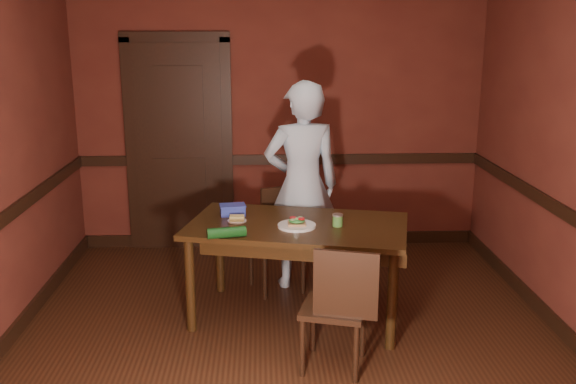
{
  "coord_description": "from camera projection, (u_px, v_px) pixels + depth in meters",
  "views": [
    {
      "loc": [
        -0.19,
        -4.08,
        2.2
      ],
      "look_at": [
        0.0,
        0.35,
        1.05
      ],
      "focal_mm": 40.0,
      "sensor_mm": 36.0,
      "label": 1
    }
  ],
  "objects": [
    {
      "name": "floor",
      "position": [
        290.0,
        349.0,
        4.5
      ],
      "size": [
        4.0,
        4.5,
        0.01
      ],
      "primitive_type": "cube",
      "color": "black",
      "rests_on": "ground"
    },
    {
      "name": "wall_back",
      "position": [
        280.0,
        115.0,
        6.34
      ],
      "size": [
        4.0,
        0.02,
        2.7
      ],
      "primitive_type": "cube",
      "color": "#57231A",
      "rests_on": "ground"
    },
    {
      "name": "wall_front",
      "position": [
        324.0,
        308.0,
        1.99
      ],
      "size": [
        4.0,
        0.02,
        2.7
      ],
      "primitive_type": "cube",
      "color": "#57231A",
      "rests_on": "ground"
    },
    {
      "name": "dado_back",
      "position": [
        280.0,
        160.0,
        6.44
      ],
      "size": [
        4.0,
        0.03,
        0.1
      ],
      "primitive_type": "cube",
      "color": "black",
      "rests_on": "ground"
    },
    {
      "name": "baseboard_back",
      "position": [
        280.0,
        239.0,
        6.65
      ],
      "size": [
        4.0,
        0.03,
        0.12
      ],
      "primitive_type": "cube",
      "color": "black",
      "rests_on": "ground"
    },
    {
      "name": "baseboard_left",
      "position": [
        2.0,
        347.0,
        4.41
      ],
      "size": [
        0.03,
        4.5,
        0.12
      ],
      "primitive_type": "cube",
      "color": "black",
      "rests_on": "ground"
    },
    {
      "name": "baseboard_right",
      "position": [
        568.0,
        336.0,
        4.57
      ],
      "size": [
        0.03,
        4.5,
        0.12
      ],
      "primitive_type": "cube",
      "color": "black",
      "rests_on": "ground"
    },
    {
      "name": "door",
      "position": [
        179.0,
        142.0,
        6.33
      ],
      "size": [
        1.05,
        0.07,
        2.2
      ],
      "color": "black",
      "rests_on": "ground"
    },
    {
      "name": "dining_table",
      "position": [
        297.0,
        271.0,
        4.91
      ],
      "size": [
        1.79,
        1.26,
        0.76
      ],
      "primitive_type": "cube",
      "rotation": [
        0.0,
        0.0,
        -0.23
      ],
      "color": "black",
      "rests_on": "floor"
    },
    {
      "name": "chair_far",
      "position": [
        276.0,
        241.0,
        5.43
      ],
      "size": [
        0.52,
        0.52,
        0.87
      ],
      "primitive_type": null,
      "rotation": [
        0.0,
        0.0,
        0.35
      ],
      "color": "black",
      "rests_on": "floor"
    },
    {
      "name": "chair_near",
      "position": [
        334.0,
        305.0,
        4.17
      ],
      "size": [
        0.5,
        0.5,
        0.87
      ],
      "primitive_type": null,
      "rotation": [
        0.0,
        0.0,
        2.87
      ],
      "color": "black",
      "rests_on": "floor"
    },
    {
      "name": "person",
      "position": [
        302.0,
        186.0,
        5.42
      ],
      "size": [
        0.7,
        0.52,
        1.78
      ],
      "primitive_type": "imported",
      "rotation": [
        0.0,
        0.0,
        3.29
      ],
      "color": "silver",
      "rests_on": "floor"
    },
    {
      "name": "sandwich_plate",
      "position": [
        297.0,
        224.0,
        4.73
      ],
      "size": [
        0.28,
        0.28,
        0.07
      ],
      "rotation": [
        0.0,
        0.0,
        -0.22
      ],
      "color": "silver",
      "rests_on": "dining_table"
    },
    {
      "name": "sauce_jar",
      "position": [
        338.0,
        220.0,
        4.74
      ],
      "size": [
        0.08,
        0.08,
        0.09
      ],
      "rotation": [
        0.0,
        0.0,
        -0.08
      ],
      "color": "#488738",
      "rests_on": "dining_table"
    },
    {
      "name": "cheese_saucer",
      "position": [
        237.0,
        219.0,
        4.86
      ],
      "size": [
        0.15,
        0.15,
        0.05
      ],
      "rotation": [
        0.0,
        0.0,
        -0.36
      ],
      "color": "silver",
      "rests_on": "dining_table"
    },
    {
      "name": "food_tub",
      "position": [
        233.0,
        210.0,
        5.03
      ],
      "size": [
        0.22,
        0.16,
        0.08
      ],
      "rotation": [
        0.0,
        0.0,
        0.15
      ],
      "color": "#3142B8",
      "rests_on": "dining_table"
    },
    {
      "name": "wrapped_veg",
      "position": [
        227.0,
        232.0,
        4.49
      ],
      "size": [
        0.28,
        0.13,
        0.08
      ],
      "primitive_type": "cylinder",
      "rotation": [
        0.0,
        1.57,
        0.22
      ],
      "color": "#0F3A13",
      "rests_on": "dining_table"
    }
  ]
}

